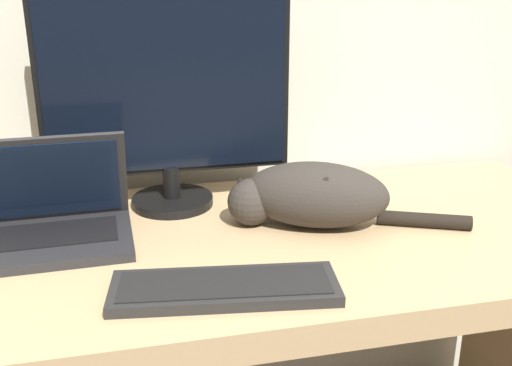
{
  "coord_description": "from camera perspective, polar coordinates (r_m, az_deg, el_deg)",
  "views": [
    {
      "loc": [
        -0.17,
        -0.77,
        1.3
      ],
      "look_at": [
        0.08,
        0.31,
        0.9
      ],
      "focal_mm": 42.0,
      "sensor_mm": 36.0,
      "label": 1
    }
  ],
  "objects": [
    {
      "name": "laptop",
      "position": [
        1.29,
        -19.14,
        -3.52
      ],
      "size": [
        0.33,
        0.24,
        0.23
      ],
      "rotation": [
        0.0,
        0.0,
        0.03
      ],
      "color": "#232326",
      "rests_on": "desk"
    },
    {
      "name": "cat",
      "position": [
        1.3,
        5.26,
        -1.07
      ],
      "size": [
        0.51,
        0.27,
        0.14
      ],
      "rotation": [
        0.0,
        0.0,
        -0.4
      ],
      "color": "#332D28",
      "rests_on": "desk"
    },
    {
      "name": "monitor",
      "position": [
        1.37,
        -8.46,
        8.25
      ],
      "size": [
        0.56,
        0.19,
        0.5
      ],
      "color": "black",
      "rests_on": "desk"
    },
    {
      "name": "external_keyboard",
      "position": [
        1.05,
        -2.99,
        -9.94
      ],
      "size": [
        0.41,
        0.18,
        0.02
      ],
      "rotation": [
        0.0,
        0.0,
        -0.13
      ],
      "color": "black",
      "rests_on": "desk"
    },
    {
      "name": "small_toy",
      "position": [
        1.53,
        5.26,
        0.49
      ],
      "size": [
        0.05,
        0.05,
        0.05
      ],
      "color": "#2D6BB7",
      "rests_on": "desk"
    },
    {
      "name": "desk",
      "position": [
        1.32,
        -3.73,
        -11.16
      ],
      "size": [
        1.78,
        0.69,
        0.77
      ],
      "color": "tan",
      "rests_on": "ground_plane"
    }
  ]
}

